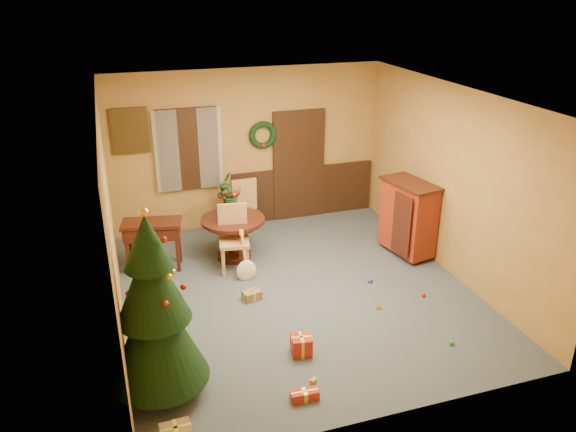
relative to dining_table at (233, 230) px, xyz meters
name	(u,v)px	position (x,y,z in m)	size (l,w,h in m)	color
room_envelope	(261,166)	(0.85, 1.34, 0.61)	(5.50, 5.50, 5.50)	#3B4757
dining_table	(233,230)	(0.00, 0.00, 0.00)	(1.04, 1.04, 0.72)	black
urn	(232,212)	(0.00, 0.00, 0.32)	(0.30, 0.30, 0.22)	slate
centerpiece_plant	(232,195)	(0.00, 0.00, 0.62)	(0.34, 0.29, 0.37)	#1E4C23
chair_near	(234,236)	(-0.07, -0.35, 0.07)	(0.53, 0.53, 1.06)	#A97E43
chair_far	(243,202)	(0.42, 1.03, 0.05)	(0.46, 0.46, 1.04)	#A97E43
guitar	(246,258)	(0.02, -0.78, -0.13)	(0.31, 0.15, 0.74)	#F3EFCA
plant_stand	(227,210)	(0.09, 0.92, -0.01)	(0.31, 0.31, 0.79)	black
stand_plant	(225,183)	(0.09, 0.92, 0.50)	(0.23, 0.18, 0.41)	#19471E
christmas_tree	(154,310)	(-1.51, -2.97, 0.56)	(1.09, 1.09, 2.24)	#382111
writing_desk	(152,233)	(-1.29, 0.05, 0.11)	(0.99, 0.63, 0.81)	black
sideboard	(408,216)	(2.79, -0.74, 0.18)	(0.70, 1.08, 1.28)	#511909
gift_b	(301,345)	(0.21, -2.81, -0.38)	(0.28, 0.28, 0.25)	#A22015
gift_c	(252,295)	(-0.05, -1.38, -0.43)	(0.29, 0.23, 0.14)	brown
gift_d	(305,395)	(-0.03, -3.60, -0.45)	(0.32, 0.14, 0.11)	#A22015
toy_a	(370,281)	(1.80, -1.47, -0.48)	(0.08, 0.05, 0.05)	#243FA0
toy_b	(451,343)	(2.09, -3.23, -0.47)	(0.06, 0.06, 0.06)	green
toy_c	(313,381)	(0.16, -3.37, -0.48)	(0.08, 0.05, 0.05)	gold
toy_d	(423,295)	(2.36, -2.09, -0.47)	(0.06, 0.06, 0.06)	#AA1E0B
toy_e	(378,307)	(1.58, -2.18, -0.48)	(0.08, 0.05, 0.05)	yellow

